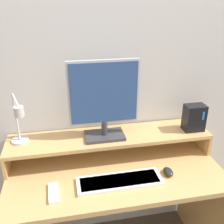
% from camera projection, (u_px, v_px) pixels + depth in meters
% --- Properties ---
extents(wall_back, '(6.00, 0.05, 2.50)m').
position_uv_depth(wall_back, '(105.00, 67.00, 1.59)').
color(wall_back, silver).
rests_on(wall_back, ground_plane).
extents(desk, '(1.24, 0.58, 0.72)m').
position_uv_depth(desk, '(115.00, 198.00, 1.61)').
color(desk, tan).
rests_on(desk, ground_plane).
extents(monitor_shelf, '(1.24, 0.26, 0.14)m').
position_uv_depth(monitor_shelf, '(110.00, 138.00, 1.61)').
color(monitor_shelf, tan).
rests_on(monitor_shelf, desk).
extents(monitor, '(0.41, 0.15, 0.47)m').
position_uv_depth(monitor, '(104.00, 99.00, 1.49)').
color(monitor, '#38383D').
rests_on(monitor, monitor_shelf).
extents(desk_lamp, '(0.13, 0.26, 0.30)m').
position_uv_depth(desk_lamp, '(19.00, 123.00, 1.40)').
color(desk_lamp, silver).
rests_on(desk_lamp, monitor_shelf).
extents(router_dock, '(0.13, 0.09, 0.17)m').
position_uv_depth(router_dock, '(194.00, 118.00, 1.64)').
color(router_dock, black).
rests_on(router_dock, monitor_shelf).
extents(keyboard, '(0.46, 0.14, 0.02)m').
position_uv_depth(keyboard, '(120.00, 181.00, 1.42)').
color(keyboard, white).
rests_on(keyboard, desk).
extents(mouse, '(0.05, 0.08, 0.03)m').
position_uv_depth(mouse, '(168.00, 172.00, 1.48)').
color(mouse, black).
rests_on(mouse, desk).
extents(remote_control, '(0.06, 0.15, 0.02)m').
position_uv_depth(remote_control, '(54.00, 193.00, 1.34)').
color(remote_control, white).
rests_on(remote_control, desk).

